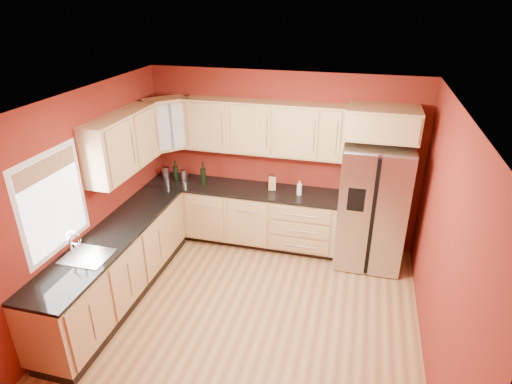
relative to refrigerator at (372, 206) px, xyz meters
The scene contains 23 objects.
floor 2.29m from the refrigerator, 129.72° to the right, with size 4.00×4.00×0.00m, color brown.
ceiling 2.72m from the refrigerator, 129.72° to the right, with size 4.00×4.00×0.00m, color silver.
wall_back 1.46m from the refrigerator, 164.48° to the left, with size 4.00×0.04×2.60m, color maroon.
wall_front 3.89m from the refrigerator, 110.43° to the right, with size 4.00×0.04×2.60m, color maroon.
wall_left 3.75m from the refrigerator, 154.12° to the right, with size 0.04×4.00×2.60m, color maroon.
wall_right 1.80m from the refrigerator, 68.20° to the right, with size 0.04×4.00×2.60m, color maroon.
base_cabinets_back 1.95m from the refrigerator, behind, with size 2.90×0.60×0.88m, color #A78651.
base_cabinets_left 3.49m from the refrigerator, 151.95° to the right, with size 0.60×2.80×0.88m, color #A78651.
countertop_back 1.90m from the refrigerator, behind, with size 2.90×0.62×0.04m, color black.
countertop_left 3.45m from the refrigerator, 151.87° to the right, with size 0.62×2.80×0.04m, color black.
upper_cabinets_back 1.87m from the refrigerator, behind, with size 2.30×0.33×0.75m, color #A78651.
upper_cabinets_left 3.44m from the refrigerator, 164.22° to the right, with size 0.33×1.35×0.75m, color #A78651.
corner_upper_cabinet 3.16m from the refrigerator, behind, with size 0.62×0.33×0.75m, color #A78651.
over_fridge_cabinet 1.16m from the refrigerator, 90.00° to the left, with size 0.92×0.60×0.40m, color #A78651.
refrigerator is the anchor object (origin of this frame).
window 4.01m from the refrigerator, 147.46° to the right, with size 0.03×0.90×1.00m, color white.
sink_faucet 3.71m from the refrigerator, 145.05° to the right, with size 0.50×0.42×0.30m, color white, non-canonical shape.
canister_left 3.13m from the refrigerator, behind, with size 0.12×0.12×0.19m, color #B4B4B9.
canister_right 2.83m from the refrigerator, behind, with size 0.11×0.11×0.18m, color #B4B4B9.
wine_bottle_a 2.95m from the refrigerator, behind, with size 0.07×0.07×0.33m, color black, non-canonical shape.
wine_bottle_b 2.50m from the refrigerator, behind, with size 0.08×0.08×0.36m, color black, non-canonical shape.
knife_block 1.45m from the refrigerator, behind, with size 0.10×0.09×0.21m, color tan.
soap_dispenser 1.04m from the refrigerator, behind, with size 0.07×0.07×0.21m, color white.
Camera 1 is at (1.11, -3.88, 3.57)m, focal length 30.00 mm.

